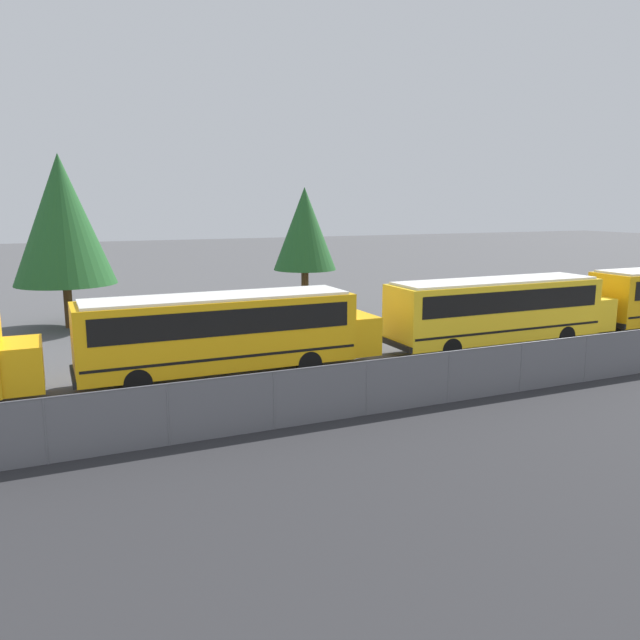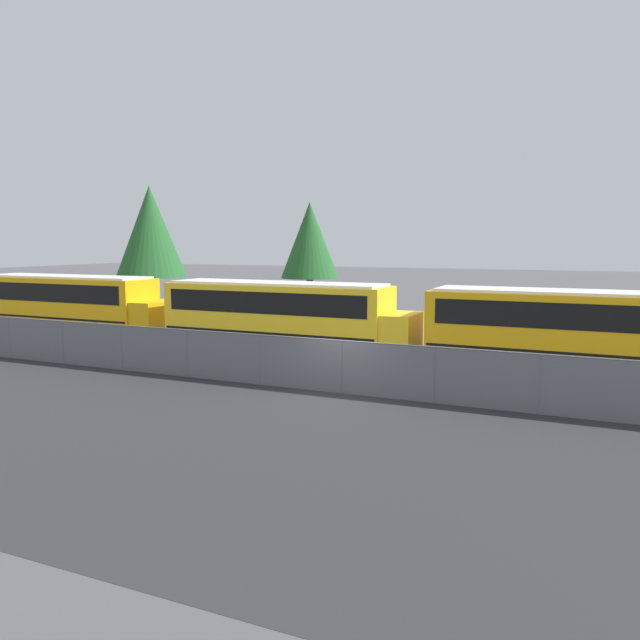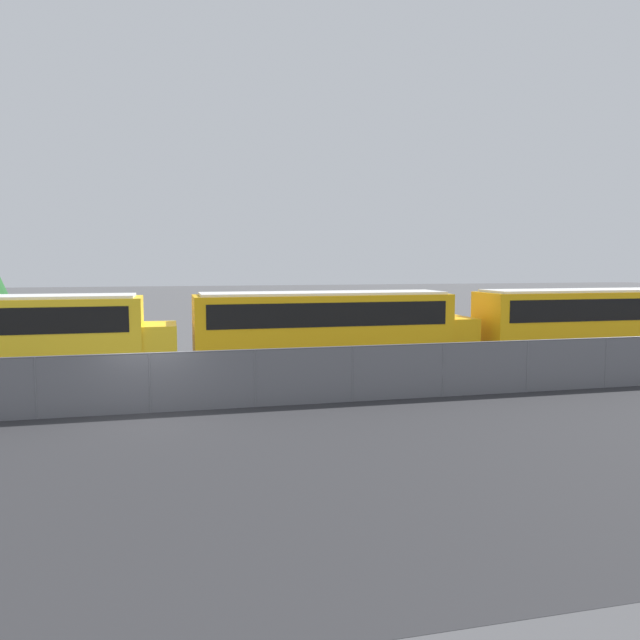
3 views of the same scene
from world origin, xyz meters
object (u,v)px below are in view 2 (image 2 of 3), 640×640
school_bus_3 (281,311)px  tree_2 (310,241)px  school_bus_4 (579,326)px  tree_1 (150,232)px  school_bus_2 (70,300)px

school_bus_3 → tree_2: size_ratio=1.55×
school_bus_4 → tree_1: 33.00m
tree_1 → tree_2: 13.44m
school_bus_2 → school_bus_4: bearing=-0.4°
school_bus_2 → school_bus_3: size_ratio=1.00×
school_bus_3 → tree_1: (-17.86, 13.10, 3.83)m
tree_1 → tree_2: bearing=-2.8°
school_bus_2 → school_bus_3: (12.80, -0.24, 0.00)m
tree_1 → school_bus_4: bearing=-23.5°
school_bus_3 → school_bus_2: bearing=178.9°
tree_1 → tree_2: tree_1 is taller
school_bus_3 → school_bus_4: 12.21m
school_bus_3 → tree_1: tree_1 is taller
school_bus_3 → tree_1: size_ratio=1.28×
school_bus_4 → tree_1: size_ratio=1.28×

